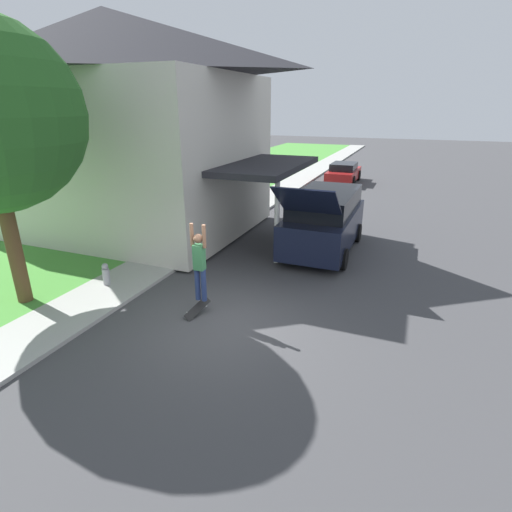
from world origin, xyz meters
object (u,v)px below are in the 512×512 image
skateboard (197,308)px  car_down_street (344,173)px  skateboarder (199,262)px  fire_hydrant (106,274)px  suv_parked (324,220)px

skateboard → car_down_street: bearing=89.9°
skateboarder → fire_hydrant: 3.44m
skateboarder → skateboard: size_ratio=2.68×
car_down_street → skateboarder: bearing=-89.8°
car_down_street → fire_hydrant: car_down_street is taller
suv_parked → car_down_street: (-1.77, 13.70, -0.48)m
car_down_street → fire_hydrant: (-3.20, -19.06, -0.23)m
suv_parked → car_down_street: 13.83m
car_down_street → fire_hydrant: size_ratio=6.47×
skateboard → skateboarder: bearing=33.8°
suv_parked → fire_hydrant: size_ratio=8.65×
suv_parked → skateboarder: 5.99m
suv_parked → fire_hydrant: (-4.97, -5.35, -0.70)m
car_down_street → suv_parked: bearing=-82.6°
skateboard → fire_hydrant: bearing=172.0°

